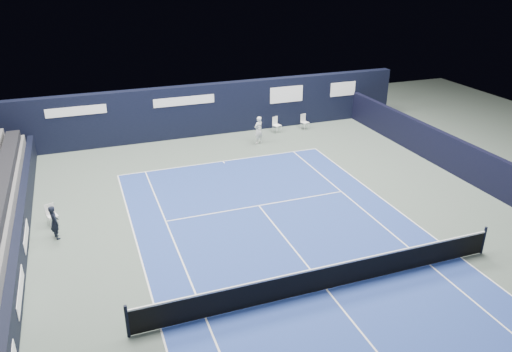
{
  "coord_description": "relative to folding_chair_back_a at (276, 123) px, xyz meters",
  "views": [
    {
      "loc": [
        -6.84,
        -11.87,
        10.11
      ],
      "look_at": [
        -0.01,
        6.72,
        1.3
      ],
      "focal_mm": 35.0,
      "sensor_mm": 36.0,
      "label": 1
    }
  ],
  "objects": [
    {
      "name": "folding_chair_back_a",
      "position": [
        0.0,
        0.0,
        0.0
      ],
      "size": [
        0.56,
        0.55,
        0.98
      ],
      "rotation": [
        0.0,
        0.0,
        0.4
      ],
      "color": "white",
      "rests_on": "ground"
    },
    {
      "name": "enclosure_wall_right",
      "position": [
        6.01,
        -9.38,
        0.34
      ],
      "size": [
        0.3,
        22.0,
        1.8
      ],
      "primitive_type": "cube",
      "color": "black",
      "rests_on": "ground"
    },
    {
      "name": "folding_chair_back_b",
      "position": [
        1.89,
        -0.04,
        -0.01
      ],
      "size": [
        0.53,
        0.52,
        0.96
      ],
      "rotation": [
        0.0,
        0.0,
        0.31
      ],
      "color": "silver",
      "rests_on": "ground"
    },
    {
      "name": "line_judge",
      "position": [
        -12.83,
        -8.81,
        0.14
      ],
      "size": [
        0.48,
        0.59,
        1.39
      ],
      "primitive_type": "imported",
      "rotation": [
        0.0,
        0.0,
        1.9
      ],
      "color": "black",
      "rests_on": "ground"
    },
    {
      "name": "tennis_player",
      "position": [
        -1.73,
        -1.52,
        0.26
      ],
      "size": [
        0.7,
        0.91,
        1.63
      ],
      "color": "white",
      "rests_on": "ground"
    },
    {
      "name": "tennis_net",
      "position": [
        -4.49,
        -15.38,
        -0.05
      ],
      "size": [
        12.9,
        0.1,
        1.1
      ],
      "color": "black",
      "rests_on": "ground"
    },
    {
      "name": "court_surface",
      "position": [
        -4.49,
        -15.38,
        -0.55
      ],
      "size": [
        10.97,
        23.77,
        0.01
      ],
      "primitive_type": "cube",
      "color": "navy",
      "rests_on": "ground"
    },
    {
      "name": "side_barrier_left",
      "position": [
        -13.99,
        -9.4,
        0.04
      ],
      "size": [
        0.33,
        22.0,
        1.2
      ],
      "color": "black",
      "rests_on": "ground"
    },
    {
      "name": "back_sponsor_wall",
      "position": [
        -4.49,
        1.12,
        1.0
      ],
      "size": [
        26.0,
        0.63,
        3.1
      ],
      "color": "black",
      "rests_on": "ground"
    },
    {
      "name": "ground",
      "position": [
        -4.49,
        -13.38,
        -0.56
      ],
      "size": [
        48.0,
        48.0,
        0.0
      ],
      "primitive_type": "plane",
      "color": "#4B5951",
      "rests_on": "ground"
    },
    {
      "name": "line_judge_chair",
      "position": [
        -12.99,
        -7.58,
        -0.05
      ],
      "size": [
        0.5,
        0.49,
        0.88
      ],
      "rotation": [
        0.0,
        0.0,
        0.36
      ],
      "color": "silver",
      "rests_on": "ground"
    },
    {
      "name": "court_markings",
      "position": [
        -4.49,
        -15.38,
        -0.55
      ],
      "size": [
        11.03,
        23.83,
        0.0
      ],
      "color": "white",
      "rests_on": "court_surface"
    }
  ]
}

